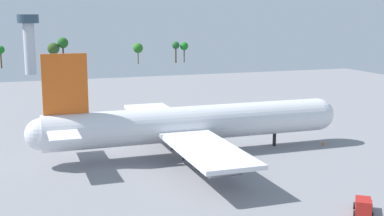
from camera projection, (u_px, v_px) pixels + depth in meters
ground_plane at (192, 153)px, 99.07m from camera, size 246.74×246.74×0.00m
cargo_airplane at (191, 124)px, 97.98m from camera, size 61.69×55.31×19.86m
baggage_tug at (363, 206)px, 68.68m from camera, size 4.64×5.29×2.45m
safety_cone_nose at (323, 143)px, 105.52m from camera, size 0.56×0.56×0.80m
control_tower at (29, 38)px, 225.84m from camera, size 9.37×9.37×26.39m
tree_line_backdrop at (48, 48)px, 259.30m from camera, size 127.05×6.01×14.78m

